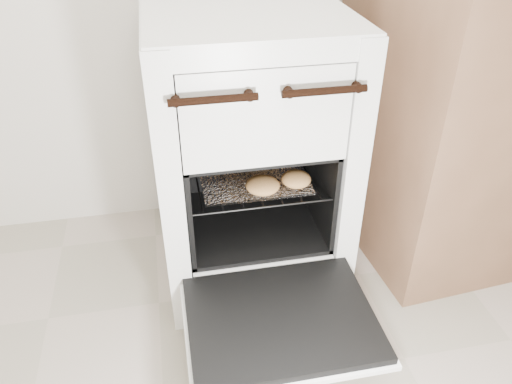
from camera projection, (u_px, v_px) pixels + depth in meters
stove at (248, 156)px, 1.52m from camera, size 0.54×0.61×0.84m
oven_door at (281, 320)px, 1.27m from camera, size 0.49×0.38×0.03m
oven_rack at (251, 173)px, 1.49m from camera, size 0.40×0.38×0.01m
foil_sheet at (252, 174)px, 1.47m from camera, size 0.31×0.27×0.01m
baked_rolls at (264, 161)px, 1.49m from camera, size 0.26×0.30×0.05m
counter at (503, 110)px, 1.65m from camera, size 0.99×0.71×0.94m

